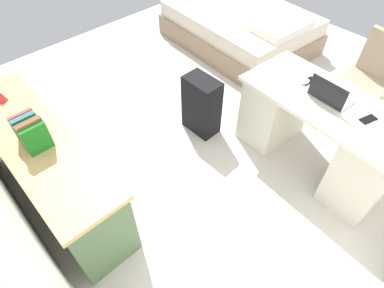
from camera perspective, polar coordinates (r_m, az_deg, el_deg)
ground_plane at (r=3.55m, az=6.70°, el=5.15°), size 5.45×5.45×0.00m
desk at (r=3.00m, az=21.87°, el=1.86°), size 1.48×0.75×0.74m
office_chair at (r=3.67m, az=28.59°, el=9.02°), size 0.52×0.52×0.94m
credenza at (r=2.80m, az=-24.30°, el=-4.00°), size 1.80×0.48×0.73m
bed at (r=4.70m, az=8.69°, el=20.09°), size 1.99×1.52×0.58m
suitcase_black at (r=3.18m, az=1.73°, el=6.95°), size 0.36×0.23×0.62m
laptop at (r=2.76m, az=23.63°, el=8.04°), size 0.32×0.24×0.21m
computer_mouse at (r=2.90m, az=19.74°, el=10.55°), size 0.07×0.10×0.03m
cell_phone_near_laptop at (r=2.74m, az=29.22°, el=3.92°), size 0.10×0.15×0.01m
cell_phone_by_mouse at (r=2.93m, az=20.28°, el=10.63°), size 0.09×0.14×0.01m
book_row at (r=2.43m, az=-26.97°, el=1.89°), size 0.23×0.17×0.24m
figurine_small at (r=2.97m, az=-31.37°, el=7.49°), size 0.08×0.08×0.11m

